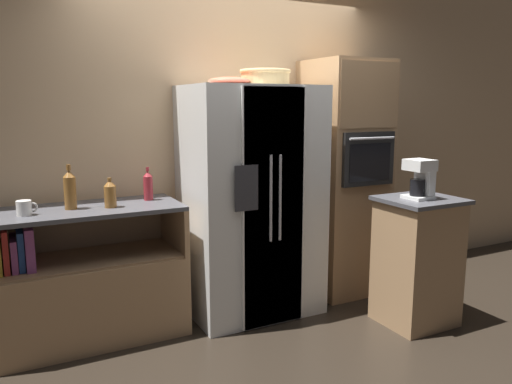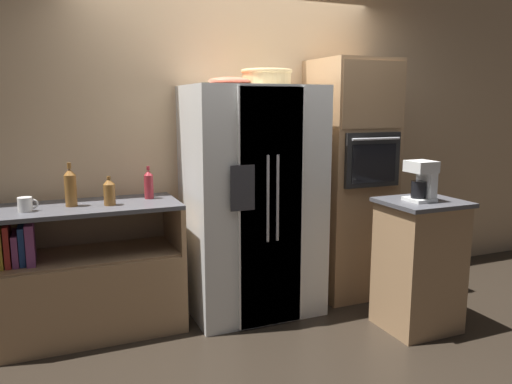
% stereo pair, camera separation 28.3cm
% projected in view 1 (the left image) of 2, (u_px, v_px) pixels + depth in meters
% --- Properties ---
extents(ground_plane, '(20.00, 20.00, 0.00)m').
position_uv_depth(ground_plane, '(255.00, 312.00, 3.98)').
color(ground_plane, black).
extents(wall_back, '(12.00, 0.06, 2.80)m').
position_uv_depth(wall_back, '(229.00, 133.00, 4.15)').
color(wall_back, tan).
rests_on(wall_back, ground_plane).
extents(counter_left, '(1.28, 0.59, 0.94)m').
position_uv_depth(counter_left, '(88.00, 291.00, 3.50)').
color(counter_left, '#A87F56').
rests_on(counter_left, ground_plane).
extents(refrigerator, '(1.00, 0.76, 1.78)m').
position_uv_depth(refrigerator, '(252.00, 201.00, 3.90)').
color(refrigerator, silver).
rests_on(refrigerator, ground_plane).
extents(wall_oven, '(0.61, 0.69, 2.00)m').
position_uv_depth(wall_oven, '(343.00, 178.00, 4.34)').
color(wall_oven, '#A87F56').
rests_on(wall_oven, ground_plane).
extents(island_counter, '(0.55, 0.50, 0.96)m').
position_uv_depth(island_counter, '(417.00, 261.00, 3.73)').
color(island_counter, '#A87F56').
rests_on(island_counter, ground_plane).
extents(wicker_basket, '(0.39, 0.39, 0.12)m').
position_uv_depth(wicker_basket, '(265.00, 77.00, 3.79)').
color(wicker_basket, tan).
rests_on(wicker_basket, refrigerator).
extents(fruit_bowl, '(0.31, 0.31, 0.06)m').
position_uv_depth(fruit_bowl, '(229.00, 81.00, 3.65)').
color(fruit_bowl, '#DB664C').
rests_on(fruit_bowl, refrigerator).
extents(bottle_tall, '(0.08, 0.08, 0.20)m').
position_uv_depth(bottle_tall, '(110.00, 193.00, 3.40)').
color(bottle_tall, brown).
rests_on(bottle_tall, counter_left).
extents(bottle_short, '(0.07, 0.07, 0.24)m').
position_uv_depth(bottle_short, '(148.00, 185.00, 3.65)').
color(bottle_short, maroon).
rests_on(bottle_short, counter_left).
extents(bottle_wide, '(0.08, 0.08, 0.30)m').
position_uv_depth(bottle_wide, '(70.00, 189.00, 3.33)').
color(bottle_wide, brown).
rests_on(bottle_wide, counter_left).
extents(mug, '(0.13, 0.09, 0.10)m').
position_uv_depth(mug, '(25.00, 208.00, 3.16)').
color(mug, silver).
rests_on(mug, counter_left).
extents(coffee_maker, '(0.17, 0.18, 0.29)m').
position_uv_depth(coffee_maker, '(421.00, 177.00, 3.59)').
color(coffee_maker, white).
rests_on(coffee_maker, island_counter).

